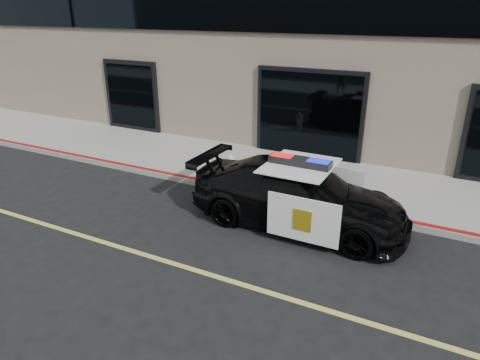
% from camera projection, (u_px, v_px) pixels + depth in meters
% --- Properties ---
extents(ground, '(120.00, 120.00, 0.00)m').
position_uv_depth(ground, '(234.00, 282.00, 7.67)').
color(ground, black).
rests_on(ground, ground).
extents(sidewalk_n, '(60.00, 3.50, 0.15)m').
position_uv_depth(sidewalk_n, '(321.00, 180.00, 11.98)').
color(sidewalk_n, gray).
rests_on(sidewalk_n, ground).
extents(police_car, '(2.26, 4.89, 1.59)m').
position_uv_depth(police_car, '(298.00, 195.00, 9.45)').
color(police_car, black).
rests_on(police_car, ground).
extents(fire_hydrant, '(0.32, 0.44, 0.70)m').
position_uv_depth(fire_hydrant, '(230.00, 167.00, 11.76)').
color(fire_hydrant, beige).
rests_on(fire_hydrant, sidewalk_n).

